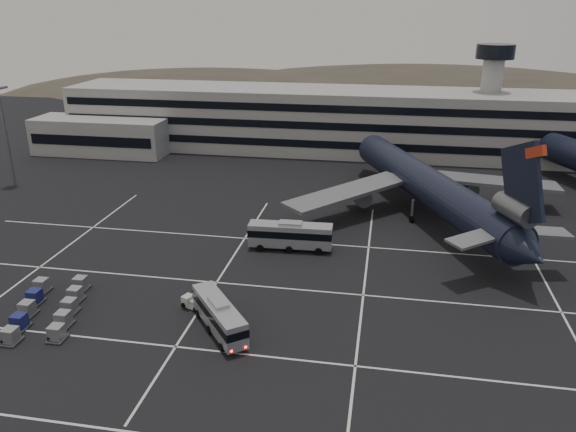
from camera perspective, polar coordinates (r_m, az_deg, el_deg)
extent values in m
plane|color=black|center=(65.39, -3.21, -8.81)|extent=(260.00, 260.00, 0.00)
cube|color=silver|center=(57.21, -5.57, -13.69)|extent=(90.00, 0.25, 0.01)
cube|color=silver|center=(68.79, -2.45, -7.18)|extent=(90.00, 0.25, 0.01)
cube|color=silver|center=(81.13, -0.30, -2.58)|extent=(90.00, 0.25, 0.01)
cube|color=silver|center=(81.79, -23.16, -4.19)|extent=(0.25, 55.00, 0.01)
cube|color=silver|center=(71.91, -6.79, -5.99)|extent=(0.25, 55.00, 0.01)
cube|color=silver|center=(69.21, 7.74, -7.18)|extent=(0.25, 55.00, 0.01)
cube|color=silver|center=(72.13, 25.64, -8.01)|extent=(0.25, 55.00, 0.01)
cube|color=gray|center=(130.34, 4.09, 9.68)|extent=(120.00, 18.00, 14.00)
cube|color=black|center=(122.31, 3.57, 7.26)|extent=(118.00, 0.20, 1.60)
cube|color=black|center=(121.42, 3.61, 9.10)|extent=(118.00, 0.20, 1.60)
cube|color=black|center=(120.72, 3.65, 10.82)|extent=(118.00, 0.20, 1.60)
cube|color=gray|center=(134.55, -18.44, 7.72)|extent=(30.00, 10.00, 8.00)
cylinder|color=gray|center=(132.60, 19.70, 10.49)|extent=(4.40, 4.40, 22.00)
cylinder|color=black|center=(131.23, 20.33, 15.41)|extent=(8.00, 8.00, 3.00)
ellipsoid|color=#38332B|center=(240.69, -7.89, 10.53)|extent=(196.00, 140.00, 32.00)
ellipsoid|color=#38332B|center=(230.32, 14.27, 8.85)|extent=(252.00, 180.00, 44.00)
cylinder|color=slate|center=(115.66, -26.68, 7.07)|extent=(0.50, 0.50, 18.00)
cylinder|color=black|center=(91.54, 13.97, 3.04)|extent=(24.03, 46.33, 5.60)
cone|color=black|center=(114.56, 8.19, 7.02)|extent=(6.92, 6.34, 5.60)
cone|color=black|center=(70.54, 23.44, -3.59)|extent=(6.60, 6.58, 5.04)
cube|color=black|center=(70.68, 22.68, 3.02)|extent=(4.19, 8.91, 10.97)
cube|color=#AE2E17|center=(68.45, 23.87, 5.97)|extent=(1.78, 3.19, 2.24)
cylinder|color=#595B60|center=(72.06, 22.10, 0.65)|extent=(4.84, 6.58, 2.70)
cube|color=slate|center=(71.42, 18.71, -2.10)|extent=(7.98, 6.94, 0.87)
cube|color=slate|center=(76.02, 24.14, -1.46)|extent=(7.98, 4.59, 0.87)
cube|color=slate|center=(88.78, 6.11, 2.45)|extent=(19.41, 19.48, 1.75)
cylinder|color=#595B60|center=(92.97, 7.23, 2.16)|extent=(4.65, 6.12, 2.70)
cube|color=slate|center=(99.52, 19.89, 3.34)|extent=(22.11, 5.95, 1.75)
cylinder|color=#595B60|center=(100.89, 17.44, 2.85)|extent=(4.65, 6.12, 2.70)
cylinder|color=slate|center=(105.67, 10.18, 4.02)|extent=(0.44, 0.44, 3.00)
cylinder|color=black|center=(106.16, 10.12, 3.17)|extent=(0.89, 1.21, 1.10)
cylinder|color=slate|center=(89.43, 12.53, 0.70)|extent=(0.44, 0.44, 3.00)
cylinder|color=black|center=(90.00, 12.44, -0.29)|extent=(0.89, 1.21, 1.10)
cylinder|color=slate|center=(92.27, 16.13, 1.00)|extent=(0.44, 0.44, 3.00)
cylinder|color=black|center=(92.83, 16.03, 0.04)|extent=(0.89, 1.21, 1.10)
cone|color=black|center=(126.88, 24.52, 6.70)|extent=(6.95, 6.39, 5.60)
cube|color=#9B9DA4|center=(59.72, -7.01, -9.95)|extent=(8.12, 9.56, 2.80)
cube|color=black|center=(59.55, -7.03, -9.67)|extent=(8.20, 9.64, 0.89)
cube|color=#9B9DA4|center=(58.93, -7.08, -8.64)|extent=(2.89, 3.13, 0.33)
cylinder|color=black|center=(57.31, -6.75, -13.13)|extent=(0.78, 0.89, 0.90)
cylinder|color=black|center=(58.00, -4.55, -12.59)|extent=(0.78, 0.89, 0.90)
cylinder|color=black|center=(60.16, -8.01, -11.39)|extent=(0.78, 0.89, 0.90)
cylinder|color=black|center=(60.82, -5.91, -10.89)|extent=(0.78, 0.89, 0.90)
cylinder|color=black|center=(63.09, -9.14, -9.80)|extent=(0.78, 0.89, 0.90)
cylinder|color=black|center=(63.72, -7.13, -9.35)|extent=(0.78, 0.89, 0.90)
cube|color=#FF0C05|center=(56.00, -5.77, -13.51)|extent=(0.23, 0.20, 0.21)
cube|color=#FF0C05|center=(56.45, -4.33, -13.14)|extent=(0.23, 0.20, 0.21)
cube|color=#9B9DA4|center=(77.74, 0.25, -1.95)|extent=(11.67, 3.11, 3.16)
cube|color=black|center=(77.59, 0.25, -1.69)|extent=(11.74, 3.17, 1.00)
cube|color=#9B9DA4|center=(77.07, 0.25, -0.74)|extent=(3.22, 1.81, 0.37)
cylinder|color=black|center=(76.82, 3.12, -3.62)|extent=(1.02, 0.38, 1.01)
cylinder|color=black|center=(79.21, 3.28, -2.83)|extent=(1.02, 0.38, 1.01)
cylinder|color=black|center=(77.21, 0.11, -3.45)|extent=(1.02, 0.38, 1.01)
cylinder|color=black|center=(79.59, 0.37, -2.68)|extent=(1.02, 0.38, 1.01)
cylinder|color=black|center=(77.81, -2.85, -3.28)|extent=(1.02, 0.38, 1.01)
cylinder|color=black|center=(80.17, -2.51, -2.51)|extent=(1.02, 0.38, 1.01)
cube|color=#BABBB6|center=(65.00, -9.61, -8.67)|extent=(2.79, 2.18, 1.01)
cube|color=#BABBB6|center=(64.33, -9.27, -8.29)|extent=(1.40, 1.52, 0.56)
cylinder|color=black|center=(64.22, -9.35, -9.36)|extent=(0.67, 0.47, 0.63)
cylinder|color=black|center=(65.01, -8.63, -8.91)|extent=(0.67, 0.47, 0.63)
cylinder|color=black|center=(65.30, -10.55, -8.89)|extent=(0.67, 0.47, 0.63)
cylinder|color=black|center=(66.07, -9.82, -8.46)|extent=(0.67, 0.47, 0.63)
cube|color=#2D2D30|center=(64.76, -26.26, -11.37)|extent=(2.21, 2.39, 0.16)
cylinder|color=black|center=(64.79, -26.25, -11.41)|extent=(0.09, 0.18, 0.18)
cube|color=gray|center=(64.36, -26.38, -10.76)|extent=(1.74, 1.74, 1.44)
cube|color=#2D2D30|center=(63.36, -22.36, -11.45)|extent=(2.21, 2.39, 0.16)
cylinder|color=black|center=(63.39, -22.35, -11.49)|extent=(0.09, 0.18, 0.18)
cube|color=gray|center=(62.96, -22.46, -10.83)|extent=(1.74, 1.74, 1.44)
cube|color=#2D2D30|center=(66.93, -25.55, -10.16)|extent=(2.21, 2.39, 0.16)
cylinder|color=black|center=(66.95, -25.54, -10.20)|extent=(0.09, 0.18, 0.18)
cube|color=navy|center=(66.55, -25.65, -9.57)|extent=(1.74, 1.74, 1.44)
cube|color=#2D2D30|center=(65.57, -21.78, -10.21)|extent=(2.21, 2.39, 0.16)
cylinder|color=black|center=(65.60, -21.77, -10.25)|extent=(0.09, 0.18, 0.18)
cube|color=gray|center=(65.18, -21.87, -9.60)|extent=(1.74, 1.74, 1.44)
cube|color=#2D2D30|center=(69.13, -24.88, -9.03)|extent=(2.21, 2.39, 0.16)
cylinder|color=black|center=(69.16, -24.87, -9.07)|extent=(0.09, 0.18, 0.18)
cube|color=gray|center=(68.76, -24.98, -8.45)|extent=(1.74, 1.74, 1.44)
cube|color=#2D2D30|center=(67.82, -21.23, -9.04)|extent=(2.21, 2.39, 0.16)
cylinder|color=black|center=(67.85, -21.23, -9.08)|extent=(0.09, 0.18, 0.18)
cube|color=gray|center=(67.45, -21.32, -8.45)|extent=(1.74, 1.74, 1.44)
cube|color=#2D2D30|center=(71.37, -24.26, -7.96)|extent=(2.21, 2.39, 0.16)
cylinder|color=black|center=(71.40, -24.25, -8.00)|extent=(0.09, 0.18, 0.18)
cube|color=navy|center=(71.01, -24.36, -7.39)|extent=(1.74, 1.74, 1.44)
cube|color=#2D2D30|center=(70.10, -20.73, -7.95)|extent=(2.21, 2.39, 0.16)
cylinder|color=black|center=(70.13, -20.72, -7.99)|extent=(0.09, 0.18, 0.18)
cube|color=gray|center=(69.74, -20.81, -7.37)|extent=(1.74, 1.74, 1.44)
cube|color=#2D2D30|center=(73.64, -23.68, -6.96)|extent=(2.21, 2.39, 0.16)
cylinder|color=black|center=(73.67, -23.68, -7.00)|extent=(0.09, 0.18, 0.18)
cube|color=gray|center=(73.29, -23.77, -6.41)|extent=(1.74, 1.74, 1.44)
cube|color=#2D2D30|center=(72.41, -20.26, -6.93)|extent=(2.21, 2.39, 0.16)
cylinder|color=black|center=(72.44, -20.26, -6.97)|extent=(0.09, 0.18, 0.18)
cube|color=gray|center=(72.06, -20.34, -6.36)|extent=(1.74, 1.74, 1.44)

